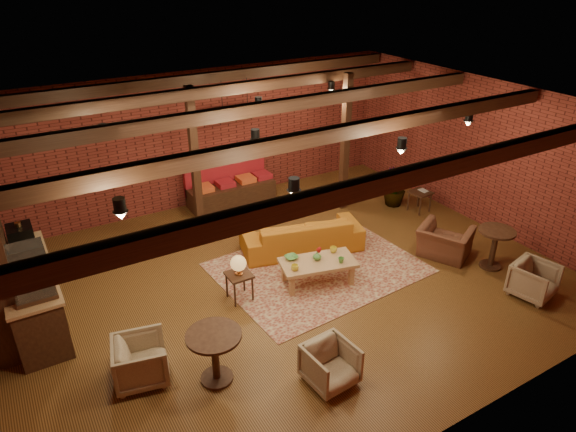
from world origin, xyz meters
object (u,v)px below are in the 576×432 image
armchair_right (445,237)px  round_table_right (495,242)px  plant_tall (398,151)px  armchair_a (140,359)px  side_table_lamp (239,267)px  armchair_b (330,363)px  coffee_table (317,264)px  side_table_book (420,193)px  sofa (302,234)px  armchair_far (534,279)px  round_table_left (215,349)px

armchair_right → round_table_right: size_ratio=1.21×
plant_tall → armchair_a: bearing=-159.4°
side_table_lamp → armchair_b: 2.48m
coffee_table → armchair_b: size_ratio=2.19×
round_table_right → side_table_book: bearing=78.4°
coffee_table → side_table_lamp: 1.49m
side_table_book → sofa: bearing=-178.3°
coffee_table → round_table_right: (3.23, -1.27, 0.12)m
armchair_b → armchair_right: size_ratio=0.70×
armchair_right → armchair_far: size_ratio=1.39×
round_table_right → plant_tall: 3.24m
sofa → round_table_right: size_ratio=3.01×
sofa → side_table_lamp: 2.08m
armchair_far → armchair_b: bearing=166.1°
sofa → armchair_right: bearing=159.0°
sofa → armchair_b: 3.72m
armchair_right → armchair_far: 1.82m
coffee_table → side_table_lamp: bearing=169.2°
round_table_right → plant_tall: bearing=85.8°
armchair_a → armchair_b: bearing=-109.4°
round_table_right → side_table_lamp: bearing=161.7°
coffee_table → side_table_lamp: side_table_lamp is taller
round_table_left → armchair_b: (1.37, -0.87, -0.21)m
armchair_b → side_table_book: bearing=30.2°
sofa → side_table_book: sofa is taller
plant_tall → armchair_right: bearing=-107.2°
round_table_right → armchair_b: bearing=-168.5°
armchair_a → armchair_b: size_ratio=1.09×
sofa → plant_tall: size_ratio=0.88×
armchair_b → side_table_book: size_ratio=1.32×
armchair_b → plant_tall: plant_tall is taller
sofa → plant_tall: (3.06, 0.67, 1.03)m
round_table_left → armchair_a: (-0.91, 0.54, -0.18)m
armchair_a → armchair_right: (6.23, 0.27, 0.06)m
round_table_right → coffee_table: bearing=158.6°
round_table_right → armchair_far: round_table_right is taller
armchair_a → armchair_far: size_ratio=1.05×
round_table_left → armchair_a: size_ratio=1.09×
armchair_far → armchair_a: bearing=154.6°
armchair_right → armchair_b: bearing=86.2°
side_table_lamp → armchair_b: (0.23, -2.45, -0.33)m
armchair_a → round_table_right: size_ratio=0.92×
sofa → armchair_far: size_ratio=3.45×
sofa → armchair_far: 4.38m
coffee_table → armchair_far: 3.84m
coffee_table → armchair_a: armchair_a is taller
side_table_lamp → round_table_right: size_ratio=1.08×
coffee_table → armchair_far: coffee_table is taller
sofa → plant_tall: 3.29m
armchair_right → coffee_table: bearing=53.0°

